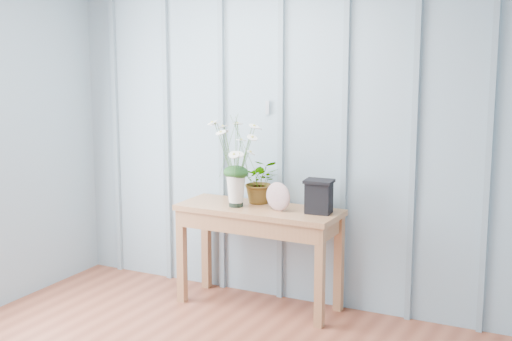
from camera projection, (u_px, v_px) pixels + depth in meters
The scene contains 6 objects.
room_shell at pixel (221, 37), 4.36m from camera, with size 4.00×4.50×2.50m.
sideboard at pixel (259, 223), 5.69m from camera, with size 1.20×0.45×0.75m.
daisy_vase at pixel (236, 151), 5.62m from camera, with size 0.46×0.35×0.65m.
spider_plant at pixel (260, 181), 5.77m from camera, with size 0.30×0.26×0.33m, color #133914.
felt_disc_vessel at pixel (278, 197), 5.55m from camera, with size 0.21×0.06×0.21m, color #854150.
carved_box at pixel (319, 196), 5.47m from camera, with size 0.21×0.17×0.24m.
Camera 1 is at (2.18, -2.93, 2.08)m, focal length 55.00 mm.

